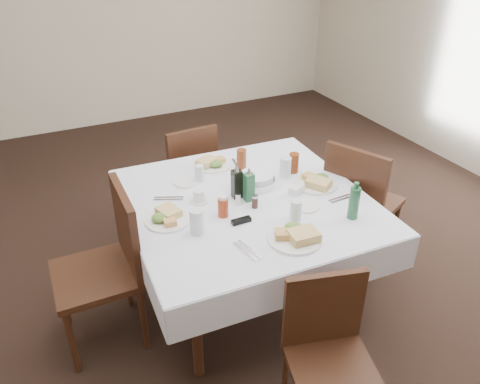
{
  "coord_description": "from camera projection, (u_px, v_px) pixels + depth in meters",
  "views": [
    {
      "loc": [
        -1.06,
        -2.38,
        2.3
      ],
      "look_at": [
        0.04,
        -0.07,
        0.8
      ],
      "focal_mm": 35.0,
      "sensor_mm": 36.0,
      "label": 1
    }
  ],
  "objects": [
    {
      "name": "meal_west",
      "position": [
        167.0,
        217.0,
        2.74
      ],
      "size": [
        0.27,
        0.27,
        0.06
      ],
      "color": "white",
      "rests_on": "dining_table"
    },
    {
      "name": "meal_south",
      "position": [
        296.0,
        235.0,
        2.58
      ],
      "size": [
        0.31,
        0.31,
        0.07
      ],
      "color": "white",
      "rests_on": "dining_table"
    },
    {
      "name": "meal_east",
      "position": [
        317.0,
        182.0,
        3.11
      ],
      "size": [
        0.29,
        0.29,
        0.06
      ],
      "color": "white",
      "rests_on": "dining_table"
    },
    {
      "name": "sunglasses",
      "position": [
        241.0,
        221.0,
        2.73
      ],
      "size": [
        0.12,
        0.04,
        0.03
      ],
      "color": "black",
      "rests_on": "dining_table"
    },
    {
      "name": "side_plate_b",
      "position": [
        307.0,
        206.0,
        2.88
      ],
      "size": [
        0.15,
        0.15,
        0.01
      ],
      "color": "white",
      "rests_on": "dining_table"
    },
    {
      "name": "chair_east",
      "position": [
        359.0,
        198.0,
        3.37
      ],
      "size": [
        0.62,
        0.62,
        0.98
      ],
      "color": "black",
      "rests_on": "ground"
    },
    {
      "name": "pepper_shaker",
      "position": [
        255.0,
        202.0,
        2.86
      ],
      "size": [
        0.04,
        0.04,
        0.09
      ],
      "color": "#39241A",
      "rests_on": "dining_table"
    },
    {
      "name": "water_e",
      "position": [
        285.0,
        167.0,
        3.18
      ],
      "size": [
        0.08,
        0.08,
        0.14
      ],
      "color": "silver",
      "rests_on": "dining_table"
    },
    {
      "name": "meal_north",
      "position": [
        212.0,
        163.0,
        3.35
      ],
      "size": [
        0.26,
        0.26,
        0.06
      ],
      "color": "white",
      "rests_on": "dining_table"
    },
    {
      "name": "green_bottle",
      "position": [
        354.0,
        202.0,
        2.73
      ],
      "size": [
        0.06,
        0.06,
        0.24
      ],
      "color": "#27623D",
      "rests_on": "dining_table"
    },
    {
      "name": "room_shell",
      "position": [
        228.0,
        43.0,
        2.54
      ],
      "size": [
        6.04,
        7.04,
        2.8
      ],
      "color": "beige",
      "rests_on": "ground"
    },
    {
      "name": "chair_south",
      "position": [
        328.0,
        346.0,
        2.29
      ],
      "size": [
        0.5,
        0.5,
        0.86
      ],
      "color": "black",
      "rests_on": "ground"
    },
    {
      "name": "salt_shaker",
      "position": [
        238.0,
        199.0,
        2.89
      ],
      "size": [
        0.03,
        0.03,
        0.07
      ],
      "color": "white",
      "rests_on": "dining_table"
    },
    {
      "name": "water_w",
      "position": [
        197.0,
        221.0,
        2.61
      ],
      "size": [
        0.08,
        0.08,
        0.15
      ],
      "color": "silver",
      "rests_on": "dining_table"
    },
    {
      "name": "sugar_caddy",
      "position": [
        297.0,
        190.0,
        3.01
      ],
      "size": [
        0.12,
        0.09,
        0.05
      ],
      "color": "white",
      "rests_on": "dining_table"
    },
    {
      "name": "bread_basket",
      "position": [
        257.0,
        180.0,
        3.11
      ],
      "size": [
        0.24,
        0.24,
        0.08
      ],
      "color": "silver",
      "rests_on": "dining_table"
    },
    {
      "name": "cutlery_n",
      "position": [
        238.0,
        165.0,
        3.37
      ],
      "size": [
        0.08,
        0.21,
        0.01
      ],
      "color": "silver",
      "rests_on": "dining_table"
    },
    {
      "name": "water_n",
      "position": [
        200.0,
        173.0,
        3.15
      ],
      "size": [
        0.06,
        0.06,
        0.11
      ],
      "color": "silver",
      "rests_on": "dining_table"
    },
    {
      "name": "iced_tea_a",
      "position": [
        241.0,
        159.0,
        3.3
      ],
      "size": [
        0.07,
        0.07,
        0.14
      ],
      "color": "maroon",
      "rests_on": "dining_table"
    },
    {
      "name": "cutlery_w",
      "position": [
        169.0,
        199.0,
        2.96
      ],
      "size": [
        0.19,
        0.12,
        0.01
      ],
      "color": "silver",
      "rests_on": "dining_table"
    },
    {
      "name": "coffee_mug",
      "position": [
        199.0,
        196.0,
        2.92
      ],
      "size": [
        0.11,
        0.11,
        0.08
      ],
      "color": "white",
      "rests_on": "dining_table"
    },
    {
      "name": "chair_west",
      "position": [
        110.0,
        259.0,
        2.73
      ],
      "size": [
        0.48,
        0.48,
        1.01
      ],
      "color": "black",
      "rests_on": "ground"
    },
    {
      "name": "oil_cruet_green",
      "position": [
        249.0,
        186.0,
        2.9
      ],
      "size": [
        0.06,
        0.06,
        0.24
      ],
      "color": "#27623D",
      "rests_on": "dining_table"
    },
    {
      "name": "water_s",
      "position": [
        296.0,
        210.0,
        2.73
      ],
      "size": [
        0.07,
        0.07,
        0.13
      ],
      "color": "silver",
      "rests_on": "dining_table"
    },
    {
      "name": "iced_tea_b",
      "position": [
        294.0,
        163.0,
        3.24
      ],
      "size": [
        0.07,
        0.07,
        0.14
      ],
      "color": "maroon",
      "rests_on": "dining_table"
    },
    {
      "name": "chair_north",
      "position": [
        189.0,
        168.0,
        3.87
      ],
      "size": [
        0.45,
        0.45,
        0.89
      ],
      "color": "black",
      "rests_on": "ground"
    },
    {
      "name": "dining_table",
      "position": [
        247.0,
        209.0,
        3.0
      ],
      "size": [
        1.55,
        1.55,
        0.76
      ],
      "color": "black",
      "rests_on": "ground"
    },
    {
      "name": "oil_cruet_dark",
      "position": [
        237.0,
        183.0,
        2.93
      ],
      "size": [
        0.06,
        0.06,
        0.24
      ],
      "color": "black",
      "rests_on": "dining_table"
    },
    {
      "name": "cutlery_s",
      "position": [
        247.0,
        250.0,
        2.5
      ],
      "size": [
        0.09,
        0.2,
        0.01
      ],
      "color": "silver",
      "rests_on": "dining_table"
    },
    {
      "name": "cutlery_e",
      "position": [
        340.0,
        199.0,
        2.96
      ],
      "size": [
        0.17,
        0.05,
        0.01
      ],
      "color": "silver",
      "rests_on": "dining_table"
    },
    {
      "name": "ground_plane",
      "position": [
        231.0,
        283.0,
        3.41
      ],
      "size": [
        7.0,
        7.0,
        0.0
      ],
      "primitive_type": "plane",
      "color": "black"
    },
    {
      "name": "ketchup_bottle",
      "position": [
        223.0,
        207.0,
        2.77
      ],
      "size": [
        0.06,
        0.06,
        0.14
      ],
      "color": "#9A3215",
      "rests_on": "dining_table"
    },
    {
      "name": "side_plate_a",
      "position": [
        186.0,
        182.0,
        3.14
      ],
      "size": [
        0.17,
        0.17,
        0.01
      ],
      "color": "white",
      "rests_on": "dining_table"
    }
  ]
}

